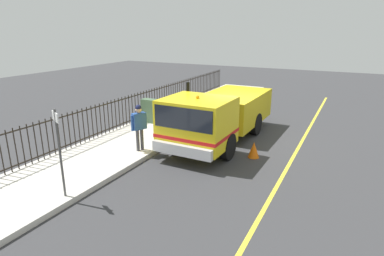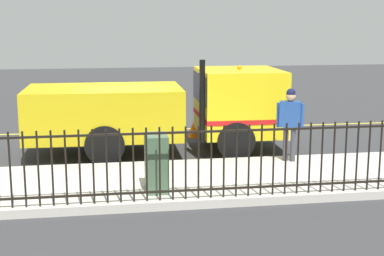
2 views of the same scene
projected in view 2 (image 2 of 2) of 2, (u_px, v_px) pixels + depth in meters
ground_plane at (127, 149)px, 15.26m from camera, size 51.37×51.37×0.00m
sidewalk_slab at (136, 184)px, 11.80m from camera, size 3.10×23.35×0.16m
lane_marking at (123, 131)px, 17.77m from camera, size 0.12×21.01×0.01m
work_truck at (175, 106)px, 14.75m from camera, size 2.47×6.74×2.49m
worker_standing at (290, 117)px, 13.18m from camera, size 0.40×0.58×1.71m
iron_fence at (140, 164)px, 10.29m from camera, size 0.04×19.88×1.38m
utility_cabinet at (156, 163)px, 10.97m from camera, size 0.66×0.41×1.11m
traffic_cone at (194, 127)px, 16.80m from camera, size 0.41×0.41×0.58m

